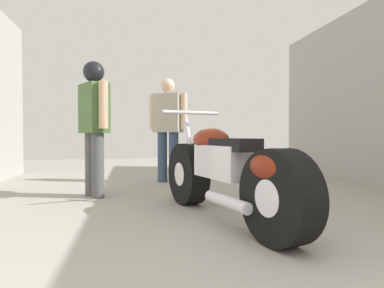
{
  "coord_description": "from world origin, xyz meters",
  "views": [
    {
      "loc": [
        -0.79,
        -0.71,
        0.79
      ],
      "look_at": [
        -0.03,
        3.33,
        0.69
      ],
      "focal_mm": 30.52,
      "sensor_mm": 36.0,
      "label": 1
    }
  ],
  "objects": [
    {
      "name": "ground_plane",
      "position": [
        0.0,
        3.16,
        0.0
      ],
      "size": [
        15.16,
        15.16,
        0.0
      ],
      "primitive_type": "plane",
      "color": "#9E998E"
    },
    {
      "name": "motorcycle_maroon_cruiser",
      "position": [
        0.07,
        2.19,
        0.45
      ],
      "size": [
        0.9,
        2.28,
        1.07
      ],
      "color": "black",
      "rests_on": "ground_plane"
    },
    {
      "name": "mechanic_with_helmet",
      "position": [
        -1.25,
        3.68,
        1.05
      ],
      "size": [
        0.44,
        0.65,
        1.75
      ],
      "color": "#4C4C4C",
      "rests_on": "ground_plane"
    },
    {
      "name": "mechanic_in_blue",
      "position": [
        -0.16,
        4.84,
        1.0
      ],
      "size": [
        0.66,
        0.46,
        1.76
      ],
      "color": "#384766",
      "rests_on": "ground_plane"
    }
  ]
}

